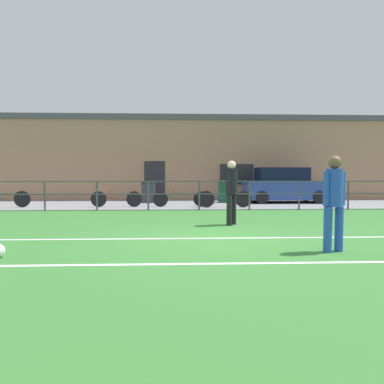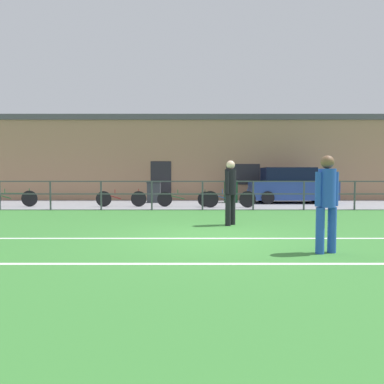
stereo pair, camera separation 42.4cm
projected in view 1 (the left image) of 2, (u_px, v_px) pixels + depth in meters
The scene contains 15 objects.
ground at pixel (216, 238), 7.74m from camera, with size 60.00×44.00×0.04m, color #387A33.
field_line_touchline at pixel (216, 238), 7.65m from camera, with size 36.00×0.11×0.00m, color white.
field_line_hash at pixel (231, 263), 5.48m from camera, with size 36.00×0.11×0.00m, color white.
pavement_strip at pixel (196, 204), 16.22m from camera, with size 48.00×5.00×0.02m, color gray.
perimeter_fence at pixel (199, 191), 13.68m from camera, with size 36.07×0.07×1.15m.
clubhouse_facade at pixel (193, 158), 19.79m from camera, with size 28.00×2.56×4.61m.
player_goalkeeper at pixel (232, 189), 9.61m from camera, with size 0.33×0.42×1.78m.
player_striker at pixel (334, 198), 6.26m from camera, with size 0.46×0.31×1.74m.
parked_car_red at pixel (284, 186), 17.12m from camera, with size 4.00×1.90×1.71m.
bicycle_parked_0 at pixel (116, 199), 14.76m from camera, with size 2.17×0.04×0.76m.
bicycle_parked_1 at pixel (3, 199), 14.57m from camera, with size 2.25×0.04×0.78m.
bicycle_parked_2 at pixel (225, 199), 14.54m from camera, with size 2.25×0.04×0.78m.
bicycle_parked_3 at pixel (180, 199), 14.87m from camera, with size 2.38×0.04×0.74m.
trash_bin_0 at pixel (225, 191), 17.13m from camera, with size 0.66×0.56×1.08m.
trash_bin_1 at pixel (148, 192), 16.96m from camera, with size 0.66×0.56×1.03m.
Camera 1 is at (-0.84, -7.65, 1.41)m, focal length 32.52 mm.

